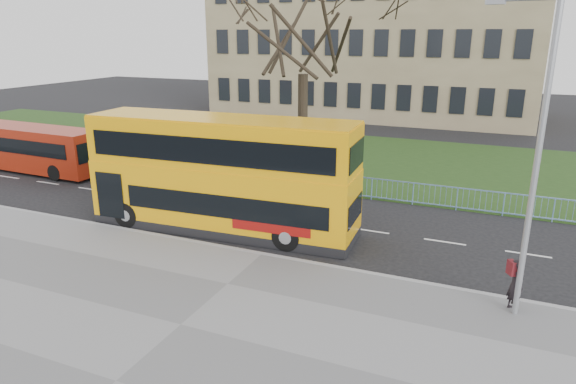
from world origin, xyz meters
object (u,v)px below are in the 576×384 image
object	(u,v)px
yellow_bus	(222,172)
street_lamp	(534,153)
red_bus	(28,147)
pedestrian	(515,285)

from	to	relation	value
yellow_bus	street_lamp	bearing A→B (deg)	-17.01
street_lamp	red_bus	bearing A→B (deg)	175.56
red_bus	yellow_bus	bearing A→B (deg)	-12.20
yellow_bus	pedestrian	distance (m)	11.54
yellow_bus	street_lamp	xyz separation A→B (m)	(11.11, -2.73, 2.36)
yellow_bus	pedestrian	size ratio (longest dim) A/B	6.98
yellow_bus	red_bus	distance (m)	15.89
pedestrian	street_lamp	size ratio (longest dim) A/B	0.19
pedestrian	street_lamp	xyz separation A→B (m)	(-0.03, -0.16, 3.92)
red_bus	pedestrian	world-z (taller)	red_bus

